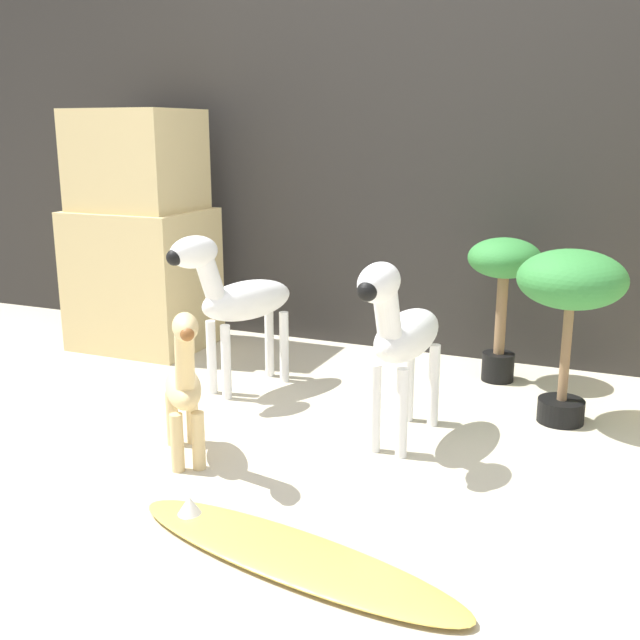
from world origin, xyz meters
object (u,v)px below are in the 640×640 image
Objects in this scene: zebra_right at (401,331)px; giraffe_figurine at (184,385)px; potted_palm_back at (571,290)px; zebra_left at (235,296)px; potted_palm_front at (504,274)px; surfboard at (287,553)px.

zebra_right is 1.23× the size of giraffe_figurine.
potted_palm_back reaches higher than giraffe_figurine.
potted_palm_front is at bearing 29.67° from zebra_left.
surfboard is (-0.04, -0.77, -0.37)m from zebra_right.
surfboard is at bearing -93.06° from zebra_right.
giraffe_figurine is (0.18, -0.64, -0.13)m from zebra_left.
zebra_left is at bearing -150.33° from potted_palm_front.
potted_palm_front is 0.47m from potted_palm_back.
potted_palm_back is at bearing 7.42° from zebra_left.
giraffe_figurine is at bearing -74.61° from zebra_left.
zebra_left is 0.68m from giraffe_figurine.
potted_palm_back is (1.22, 0.16, 0.09)m from zebra_left.
surfboard is (-0.23, -1.55, -0.43)m from potted_palm_front.
potted_palm_front is 1.62m from surfboard.
zebra_right is at bearing -103.42° from potted_palm_front.
zebra_left reaches higher than giraffe_figurine.
zebra_right is at bearing 34.50° from giraffe_figurine.
potted_palm_back is (0.47, 0.41, 0.09)m from zebra_right.
potted_palm_back is at bearing 66.31° from surfboard.
potted_palm_back is at bearing -52.20° from potted_palm_front.
giraffe_figurine is at bearing 144.53° from surfboard.
potted_palm_front is 0.61× the size of surfboard.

